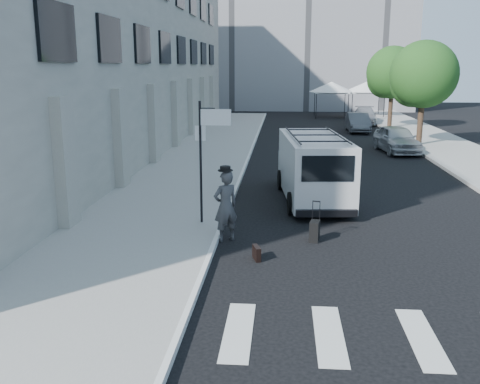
% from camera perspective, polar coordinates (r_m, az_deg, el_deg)
% --- Properties ---
extents(ground, '(120.00, 120.00, 0.00)m').
position_cam_1_polar(ground, '(12.52, 5.61, -8.30)').
color(ground, black).
rests_on(ground, ground).
extents(sidewalk_left, '(4.50, 48.00, 0.15)m').
position_cam_1_polar(sidewalk_left, '(28.30, -3.51, 4.09)').
color(sidewalk_left, gray).
rests_on(sidewalk_left, ground).
extents(sidewalk_right, '(4.00, 56.00, 0.15)m').
position_cam_1_polar(sidewalk_right, '(33.28, 20.85, 4.64)').
color(sidewalk_right, gray).
rests_on(sidewalk_right, ground).
extents(building_left, '(10.00, 44.00, 12.00)m').
position_cam_1_polar(building_left, '(31.73, -16.69, 15.31)').
color(building_left, gray).
rests_on(building_left, ground).
extents(sign_pole, '(1.03, 0.07, 3.50)m').
position_cam_1_polar(sign_pole, '(15.12, -3.37, 5.90)').
color(sign_pole, black).
rests_on(sign_pole, sidewalk_left).
extents(tree_near, '(3.80, 3.83, 6.03)m').
position_cam_1_polar(tree_near, '(32.74, 18.77, 11.54)').
color(tree_near, black).
rests_on(tree_near, ground).
extents(tree_far, '(3.80, 3.83, 6.03)m').
position_cam_1_polar(tree_far, '(41.54, 15.78, 11.97)').
color(tree_far, black).
rests_on(tree_far, ground).
extents(tent_left, '(4.00, 4.00, 3.20)m').
position_cam_1_polar(tent_left, '(49.86, 9.74, 10.96)').
color(tent_left, black).
rests_on(tent_left, ground).
extents(tent_right, '(4.00, 4.00, 3.20)m').
position_cam_1_polar(tent_right, '(50.73, 13.36, 10.84)').
color(tent_right, black).
rests_on(tent_right, ground).
extents(businessman, '(0.84, 0.78, 1.92)m').
position_cam_1_polar(businessman, '(14.20, -1.55, -1.53)').
color(businessman, '#3D3E40').
rests_on(businessman, ground).
extents(briefcase, '(0.24, 0.46, 0.34)m').
position_cam_1_polar(briefcase, '(13.06, 1.78, -6.52)').
color(briefcase, black).
rests_on(briefcase, ground).
extents(suitcase, '(0.31, 0.43, 1.08)m').
position_cam_1_polar(suitcase, '(14.50, 7.97, -4.12)').
color(suitcase, black).
rests_on(suitcase, ground).
extents(cargo_van, '(2.54, 6.09, 2.24)m').
position_cam_1_polar(cargo_van, '(18.75, 7.79, 2.64)').
color(cargo_van, silver).
rests_on(cargo_van, ground).
extents(parked_car_a, '(2.19, 4.47, 1.47)m').
position_cam_1_polar(parked_car_a, '(30.28, 16.38, 5.45)').
color(parked_car_a, '#9DA0A4').
rests_on(parked_car_a, ground).
extents(parked_car_b, '(1.48, 4.10, 1.35)m').
position_cam_1_polar(parked_car_b, '(39.18, 12.46, 7.26)').
color(parked_car_b, '#4F5156').
rests_on(parked_car_b, ground).
extents(parked_car_c, '(2.45, 4.79, 1.33)m').
position_cam_1_polar(parked_car_c, '(44.77, 13.13, 7.94)').
color(parked_car_c, '#9C9EA4').
rests_on(parked_car_c, ground).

